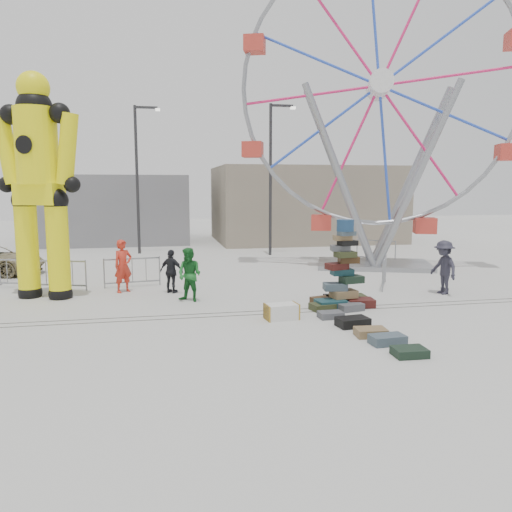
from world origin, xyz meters
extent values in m
plane|color=#9E9E99|center=(0.00, 0.00, 0.00)|extent=(90.00, 90.00, 0.00)
cube|color=#47443F|center=(0.00, 0.60, 0.00)|extent=(40.00, 0.04, 0.01)
cube|color=#47443F|center=(0.00, 1.00, 0.00)|extent=(40.00, 0.04, 0.01)
cube|color=gray|center=(7.00, 20.00, 2.50)|extent=(12.00, 8.00, 5.00)
cube|color=gray|center=(-6.00, 22.00, 2.20)|extent=(10.00, 8.00, 4.40)
cylinder|color=#2D2D30|center=(3.00, 13.00, 4.00)|extent=(0.16, 0.16, 8.00)
cube|color=#2D2D30|center=(3.60, 13.00, 7.90)|extent=(1.20, 0.15, 0.12)
cube|color=silver|center=(4.20, 13.00, 7.80)|extent=(0.25, 0.25, 0.12)
cylinder|color=#2D2D30|center=(-4.00, 15.00, 4.00)|extent=(0.16, 0.16, 8.00)
cube|color=#2D2D30|center=(-3.40, 15.00, 7.90)|extent=(1.20, 0.15, 0.12)
cube|color=silver|center=(-2.80, 15.00, 7.80)|extent=(0.25, 0.25, 0.12)
cube|color=#173F46|center=(2.12, 0.87, 0.14)|extent=(0.93, 0.68, 0.28)
cube|color=#461512|center=(3.10, 0.91, 0.13)|extent=(0.87, 0.65, 0.26)
cube|color=#422A15|center=(2.09, 1.41, 0.12)|extent=(0.87, 0.70, 0.24)
cube|color=#32381C|center=(3.08, 1.45, 0.13)|extent=(0.80, 0.57, 0.26)
cube|color=#525459|center=(2.62, 0.56, 0.11)|extent=(0.83, 0.64, 0.22)
cube|color=black|center=(2.58, 1.65, 0.12)|extent=(0.75, 0.54, 0.24)
cube|color=olive|center=(2.60, 1.05, 0.41)|extent=(0.83, 0.62, 0.24)
cube|color=#42535E|center=(2.33, 1.07, 0.64)|extent=(0.76, 0.58, 0.22)
cube|color=black|center=(2.84, 1.04, 0.85)|extent=(0.75, 0.57, 0.22)
cube|color=#173F46|center=(2.59, 1.21, 1.06)|extent=(0.66, 0.44, 0.20)
cube|color=#461512|center=(2.40, 1.15, 1.26)|extent=(0.73, 0.60, 0.20)
cube|color=#422A15|center=(2.76, 1.11, 1.46)|extent=(0.65, 0.48, 0.20)
cube|color=#32381C|center=(2.60, 1.00, 1.64)|extent=(0.67, 0.50, 0.18)
cube|color=#525459|center=(2.49, 1.13, 1.82)|extent=(0.63, 0.48, 0.18)
cube|color=black|center=(2.69, 1.05, 1.98)|extent=(0.61, 0.47, 0.15)
cube|color=olive|center=(2.54, 1.10, 2.14)|extent=(0.54, 0.37, 0.15)
cube|color=#42535E|center=(2.64, 1.02, 2.28)|extent=(0.56, 0.43, 0.13)
cylinder|color=navy|center=(2.60, 1.05, 2.52)|extent=(0.53, 0.53, 0.35)
sphere|color=black|center=(-7.25, 4.39, 0.15)|extent=(0.77, 0.77, 0.77)
cylinder|color=#FFF70D|center=(-7.25, 4.39, 1.62)|extent=(0.71, 0.71, 3.24)
sphere|color=black|center=(-7.25, 4.39, 3.24)|extent=(0.81, 0.81, 0.81)
sphere|color=black|center=(-6.20, 3.99, 0.15)|extent=(0.77, 0.77, 0.77)
cylinder|color=#FFF70D|center=(-6.20, 3.99, 1.62)|extent=(0.71, 0.71, 3.24)
sphere|color=black|center=(-6.20, 3.99, 3.24)|extent=(0.81, 0.81, 0.81)
cube|color=#FFF70D|center=(-6.73, 4.19, 3.45)|extent=(1.62, 1.27, 0.71)
cylinder|color=#FFF70D|center=(-6.73, 4.19, 4.97)|extent=(1.32, 1.32, 2.43)
sphere|color=black|center=(-6.73, 4.19, 6.18)|extent=(1.12, 1.12, 1.12)
sphere|color=#FFF70D|center=(-6.73, 4.19, 6.79)|extent=(1.01, 1.01, 1.01)
sphere|color=black|center=(-7.53, 4.50, 5.98)|extent=(0.65, 0.65, 0.65)
cylinder|color=#FFF70D|center=(-7.72, 4.57, 4.87)|extent=(0.97, 0.79, 2.28)
sphere|color=black|center=(-7.81, 4.60, 3.75)|extent=(0.53, 0.53, 0.53)
sphere|color=black|center=(-5.92, 3.88, 5.98)|extent=(0.65, 0.65, 0.65)
cylinder|color=#FFF70D|center=(-5.73, 3.80, 4.87)|extent=(0.97, 0.79, 2.28)
sphere|color=black|center=(-5.64, 3.77, 3.75)|extent=(0.53, 0.53, 0.53)
cube|color=gray|center=(6.82, 8.15, 0.10)|extent=(5.79, 4.54, 0.20)
cylinder|color=gray|center=(4.99, 7.82, 4.06)|extent=(3.43, 1.44, 8.23)
cylinder|color=gray|center=(8.05, 6.75, 4.06)|extent=(3.43, 1.44, 8.23)
cylinder|color=gray|center=(5.58, 9.54, 4.06)|extent=(3.43, 1.44, 8.23)
cylinder|color=gray|center=(8.65, 8.48, 4.06)|extent=(3.43, 1.44, 8.23)
cylinder|color=white|center=(6.82, 8.15, 8.12)|extent=(1.69, 2.44, 1.01)
torus|color=gray|center=(6.82, 8.15, 8.12)|extent=(11.76, 4.25, 12.38)
cube|color=red|center=(6.82, 8.15, 1.52)|extent=(1.16, 1.16, 0.71)
cube|color=silver|center=(0.36, 0.00, 0.21)|extent=(0.96, 0.62, 0.43)
cube|color=#32381C|center=(1.82, 0.74, 0.10)|extent=(0.79, 0.67, 0.21)
cube|color=#525459|center=(1.75, -0.17, 0.09)|extent=(0.70, 0.49, 0.18)
cube|color=black|center=(2.03, -1.11, 0.12)|extent=(0.90, 0.64, 0.25)
cube|color=olive|center=(2.14, -2.02, 0.10)|extent=(0.80, 0.59, 0.21)
cube|color=#42535E|center=(2.26, -2.68, 0.11)|extent=(0.85, 0.52, 0.23)
cube|color=black|center=(2.36, -3.56, 0.10)|extent=(0.74, 0.55, 0.19)
imported|color=red|center=(-4.20, 4.60, 0.93)|extent=(0.81, 0.74, 1.86)
imported|color=#196424|center=(-2.02, 2.71, 0.87)|extent=(1.07, 1.04, 1.74)
imported|color=black|center=(-2.55, 4.14, 0.76)|extent=(0.95, 0.80, 1.52)
imported|color=#252531|center=(6.65, 2.15, 0.93)|extent=(0.82, 1.27, 1.86)
camera|label=1|loc=(-2.99, -13.21, 3.68)|focal=35.00mm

